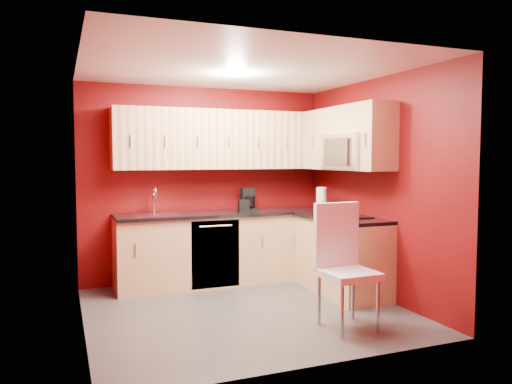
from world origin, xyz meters
TOP-DOWN VIEW (x-y plane):
  - floor at (0.00, 0.00)m, footprint 3.20×3.20m
  - ceiling at (0.00, 0.00)m, footprint 3.20×3.20m
  - wall_back at (0.00, 1.50)m, footprint 3.20×0.00m
  - wall_front at (0.00, -1.50)m, footprint 3.20×0.00m
  - wall_left at (-1.60, 0.00)m, footprint 0.00×3.00m
  - wall_right at (1.60, 0.00)m, footprint 0.00×3.00m
  - base_cabinets_back at (0.20, 1.20)m, footprint 2.80×0.60m
  - base_cabinets_right at (1.30, 0.25)m, footprint 0.60×1.30m
  - countertop_back at (0.20, 1.19)m, footprint 2.80×0.63m
  - countertop_right at (1.29, 0.23)m, footprint 0.63×1.27m
  - upper_cabinets_back at (0.20, 1.32)m, footprint 2.80×0.35m
  - upper_cabinets_right at (1.42, 0.44)m, footprint 0.35×1.55m
  - microwave at (1.39, 0.20)m, footprint 0.42×0.76m
  - cooktop at (1.28, 0.20)m, footprint 0.50×0.55m
  - sink at (-0.70, 1.20)m, footprint 0.52×0.42m
  - dishwasher_front at (-0.05, 0.91)m, footprint 0.60×0.02m
  - downlight at (0.00, 0.30)m, footprint 0.20×0.20m
  - coffee_maker at (0.53, 1.28)m, footprint 0.19×0.25m
  - napkin_holder at (0.42, 1.21)m, footprint 0.16×0.16m
  - paper_towel at (1.34, 0.82)m, footprint 0.17×0.17m
  - dining_chair at (0.70, -0.86)m, footprint 0.48×0.50m

SIDE VIEW (x-z plane):
  - floor at x=0.00m, z-range 0.00..0.00m
  - base_cabinets_back at x=0.20m, z-range 0.00..0.87m
  - base_cabinets_right at x=1.30m, z-range 0.00..0.87m
  - dishwasher_front at x=-0.05m, z-range 0.03..0.84m
  - dining_chair at x=0.70m, z-range 0.00..1.17m
  - countertop_back at x=0.20m, z-range 0.87..0.91m
  - countertop_right at x=1.29m, z-range 0.87..0.91m
  - cooktop at x=1.28m, z-range 0.91..0.92m
  - sink at x=-0.70m, z-range 0.77..1.12m
  - napkin_holder at x=0.42m, z-range 0.91..1.05m
  - coffee_maker at x=0.53m, z-range 0.91..1.20m
  - paper_towel at x=1.34m, z-range 0.91..1.22m
  - wall_back at x=0.00m, z-range -0.35..2.85m
  - wall_front at x=0.00m, z-range -0.35..2.85m
  - wall_left at x=-1.60m, z-range -0.25..2.75m
  - wall_right at x=1.60m, z-range -0.25..2.75m
  - microwave at x=1.39m, z-range 1.45..1.87m
  - upper_cabinets_back at x=0.20m, z-range 1.45..2.20m
  - upper_cabinets_right at x=1.42m, z-range 1.51..2.26m
  - downlight at x=0.00m, z-range 2.48..2.49m
  - ceiling at x=0.00m, z-range 2.50..2.50m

